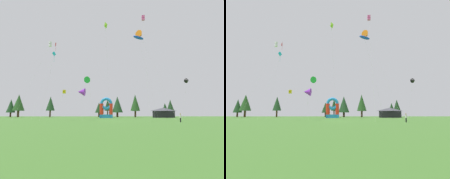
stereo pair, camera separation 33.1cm
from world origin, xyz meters
TOP-DOWN VIEW (x-y plane):
  - ground_plane at (0.00, 0.00)m, footprint 120.00×120.00m
  - kite_white_box at (-15.40, 6.56)m, footprint 5.38×7.04m
  - kite_black_delta at (21.46, 14.07)m, footprint 3.14×1.52m
  - kite_cyan_diamond at (-13.77, 4.99)m, footprint 2.87×1.12m
  - kite_lime_diamond at (-1.98, 14.72)m, footprint 2.10×7.06m
  - kite_blue_parafoil at (8.30, 17.56)m, footprint 7.76×3.25m
  - kite_purple_delta at (-7.50, 6.85)m, footprint 2.01×2.87m
  - kite_green_delta at (-7.95, 25.95)m, footprint 3.76×3.15m
  - kite_yellow_box at (-11.71, 7.25)m, footprint 2.86×1.14m
  - kite_pink_box at (7.11, 2.87)m, footprint 0.67×5.71m
  - kite_orange_delta at (8.91, 17.85)m, footprint 9.64×7.95m
  - kite_red_diamond at (-17.36, 18.44)m, footprint 4.63×5.97m
  - person_left_edge at (12.18, -4.18)m, footprint 0.38×0.38m
  - inflatable_orange_dome at (-1.77, 27.81)m, footprint 4.49×4.86m
  - festival_tent at (19.23, 31.22)m, footprint 7.18×3.85m
  - tree_row_0 at (-42.83, 43.50)m, footprint 3.63×3.63m
  - tree_row_1 at (-38.79, 41.75)m, footprint 4.79×4.79m
  - tree_row_2 at (-25.55, 41.98)m, footprint 3.62×3.62m
  - tree_row_3 at (-5.15, 43.57)m, footprint 3.32×3.32m
  - tree_row_4 at (-1.39, 41.12)m, footprint 2.69×2.69m
  - tree_row_5 at (2.79, 42.99)m, footprint 4.68×4.68m
  - tree_row_6 at (10.16, 40.57)m, footprint 4.01×4.01m
  - tree_row_7 at (23.75, 44.39)m, footprint 3.02×3.02m
  - tree_row_8 at (24.76, 40.20)m, footprint 2.91×2.91m

SIDE VIEW (x-z plane):
  - ground_plane at x=0.00m, z-range 0.00..0.00m
  - person_left_edge at x=12.18m, z-range 0.15..1.78m
  - festival_tent at x=19.23m, z-range 0.00..3.64m
  - inflatable_orange_dome at x=-1.77m, z-range -0.91..6.11m
  - tree_row_7 at x=23.75m, z-range 0.75..6.80m
  - tree_row_3 at x=-5.15m, z-range 0.88..7.04m
  - tree_row_0 at x=-42.83m, z-range 0.91..8.49m
  - tree_row_8 at x=24.76m, z-range 1.29..8.51m
  - tree_row_4 at x=-1.39m, z-range 1.27..8.72m
  - tree_row_5 at x=2.79m, z-range 0.93..9.74m
  - tree_row_2 at x=-25.55m, z-range 1.30..9.92m
  - tree_row_6 at x=10.16m, z-range 1.22..10.62m
  - tree_row_1 at x=-38.79m, z-range 1.28..10.72m
  - kite_purple_delta at x=-7.50m, z-range 2.86..10.60m
  - kite_yellow_box at x=-11.71m, z-range 3.20..10.45m
  - kite_black_delta at x=21.46m, z-range 5.06..16.65m
  - kite_green_delta at x=-7.95m, z-range 5.90..20.42m
  - kite_cyan_diamond at x=-13.77m, z-range 7.38..23.41m
  - kite_white_box at x=-15.40m, z-range 8.92..28.12m
  - kite_red_diamond at x=-17.36m, z-range 10.93..34.33m
  - kite_pink_box at x=7.11m, z-range 11.47..35.69m
  - kite_blue_parafoil at x=8.30m, z-range 12.08..37.72m
  - kite_orange_delta at x=8.91m, z-range 12.39..39.58m
  - kite_lime_diamond at x=-1.98m, z-range 13.21..41.28m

